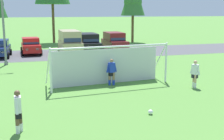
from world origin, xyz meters
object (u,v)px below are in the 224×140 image
Objects in this scene: player_defender_far at (54,73)px; parked_car_slot_center_right at (114,42)px; player_striker_near at (195,74)px; parked_car_slot_left at (31,46)px; player_winger_left at (112,72)px; player_midfield_center at (18,111)px; parked_car_slot_center_left at (70,42)px; parked_car_slot_center at (88,43)px; street_lamp at (5,15)px; soccer_ball at (150,112)px; soccer_goal at (108,64)px.

player_defender_far is 0.36× the size of parked_car_slot_center_right.
parked_car_slot_left reaches higher than player_striker_near.
parked_car_slot_center_right is (-0.07, 16.44, 0.29)m from player_striker_near.
player_winger_left is 15.97m from parked_car_slot_left.
parked_car_slot_center_right is (9.89, 20.53, 0.29)m from player_midfield_center.
parked_car_slot_center_left is at bearing -25.71° from parked_car_slot_left.
parked_car_slot_center reaches higher than parked_car_slot_left.
player_striker_near and player_defender_far have the same top height.
parked_car_slot_left is at bearing 174.64° from parked_car_slot_center_right.
street_lamp is at bearing -144.34° from parked_car_slot_center_left.
soccer_ball is 0.13× the size of player_striker_near.
street_lamp is at bearing -150.09° from parked_car_slot_center.
player_defender_far is 14.57m from parked_car_slot_left.
player_midfield_center is at bearing -115.71° from parked_car_slot_center_right.
street_lamp is at bearing 109.92° from player_defender_far.
soccer_ball is 0.05× the size of parked_car_slot_center_left.
parked_car_slot_left is (-1.03, 14.53, 0.05)m from player_defender_far.
soccer_goal is at bearing -54.79° from street_lamp.
parked_car_slot_left is at bearing 71.58° from street_lamp.
soccer_goal is 1.64× the size of parked_car_slot_center.
street_lamp is at bearing 134.70° from player_striker_near.
street_lamp is (-6.66, 14.84, 4.06)m from soccer_ball.
parked_car_slot_center_left reaches higher than soccer_ball.
street_lamp is (-5.90, -4.23, 2.83)m from parked_car_slot_center_left.
player_winger_left is at bearing 91.78° from soccer_ball.
soccer_goal is 4.61× the size of player_striker_near.
player_defender_far is 0.36× the size of parked_car_slot_center.
parked_car_slot_center_left is at bearing -171.03° from parked_car_slot_center.
parked_car_slot_center is (1.58, 13.52, -0.18)m from soccer_goal.
player_defender_far is at bearing -85.95° from parked_car_slot_left.
parked_car_slot_center_right is (5.10, 1.02, -0.23)m from parked_car_slot_center_left.
soccer_ball is 0.05× the size of parked_car_slot_center.
player_striker_near is 16.05m from parked_car_slot_center.
soccer_ball is at bearing -102.19° from parked_car_slot_center_right.
player_winger_left is at bearing -73.79° from parked_car_slot_left.
player_winger_left is (-0.17, 5.60, 0.71)m from soccer_ball.
parked_car_slot_left is (-9.04, 17.28, 0.05)m from player_striker_near.
player_winger_left is 11.78m from street_lamp.
soccer_ball is 0.03× the size of street_lamp.
street_lamp reaches higher than parked_car_slot_center.
parked_car_slot_center_right is (7.94, 13.69, 0.29)m from player_defender_far.
player_winger_left is (0.16, -0.27, -0.47)m from soccer_goal.
player_striker_near is (4.41, 3.65, 0.71)m from soccer_ball.
parked_car_slot_left is at bearing 102.47° from soccer_ball.
parked_car_slot_center reaches higher than player_defender_far.
player_striker_near is 0.20× the size of street_lamp.
soccer_ball is 19.13m from parked_car_slot_center_left.
player_defender_far is 0.38× the size of parked_car_slot_left.
player_striker_near is 1.00× the size of player_midfield_center.
player_defender_far is at bearing 74.14° from player_midfield_center.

